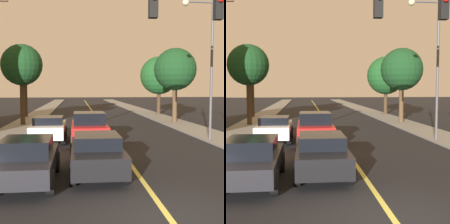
% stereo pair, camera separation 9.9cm
% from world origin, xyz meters
% --- Properties ---
extents(ground_plane, '(200.00, 200.00, 0.00)m').
position_xyz_m(ground_plane, '(0.00, 0.00, 0.00)').
color(ground_plane, black).
extents(road_surface, '(10.15, 80.00, 0.01)m').
position_xyz_m(road_surface, '(0.00, 36.00, 0.01)').
color(road_surface, black).
rests_on(road_surface, ground).
extents(sidewalk_left, '(2.50, 80.00, 0.12)m').
position_xyz_m(sidewalk_left, '(-6.33, 36.00, 0.06)').
color(sidewalk_left, gray).
rests_on(sidewalk_left, ground).
extents(sidewalk_right, '(2.50, 80.00, 0.12)m').
position_xyz_m(sidewalk_right, '(6.33, 36.00, 0.06)').
color(sidewalk_right, gray).
rests_on(sidewalk_right, ground).
extents(car_near_lane_front, '(1.87, 4.36, 1.42)m').
position_xyz_m(car_near_lane_front, '(-1.42, 4.22, 0.74)').
color(car_near_lane_front, black).
rests_on(car_near_lane_front, ground).
extents(car_near_lane_second, '(2.00, 4.44, 1.71)m').
position_xyz_m(car_near_lane_second, '(-1.42, 10.42, 0.85)').
color(car_near_lane_second, red).
rests_on(car_near_lane_second, ground).
extents(car_outer_lane_front, '(1.84, 4.07, 1.45)m').
position_xyz_m(car_outer_lane_front, '(-3.65, 3.34, 0.76)').
color(car_outer_lane_front, black).
rests_on(car_outer_lane_front, ground).
extents(car_outer_lane_second, '(1.91, 4.19, 1.43)m').
position_xyz_m(car_outer_lane_second, '(-3.65, 11.19, 0.77)').
color(car_outer_lane_second, white).
rests_on(car_outer_lane_second, ground).
extents(streetlamp_right, '(1.82, 0.36, 7.74)m').
position_xyz_m(streetlamp_right, '(5.03, 10.21, 5.03)').
color(streetlamp_right, '#47474C').
rests_on(streetlamp_right, ground).
extents(tree_left_near, '(3.26, 3.26, 6.37)m').
position_xyz_m(tree_left_near, '(-6.36, 18.89, 4.82)').
color(tree_left_near, '#3D2B1C').
rests_on(tree_left_near, ground).
extents(tree_left_far, '(3.12, 3.12, 6.75)m').
position_xyz_m(tree_left_far, '(-7.21, 25.94, 5.26)').
color(tree_left_far, '#3D2B1C').
rests_on(tree_left_far, ground).
extents(tree_right_near, '(3.60, 3.60, 6.31)m').
position_xyz_m(tree_right_near, '(6.31, 19.39, 4.60)').
color(tree_right_near, '#4C3823').
rests_on(tree_right_near, ground).
extents(tree_right_far, '(4.30, 4.30, 6.51)m').
position_xyz_m(tree_right_far, '(7.31, 28.27, 4.46)').
color(tree_right_far, '#3D2B1C').
rests_on(tree_right_far, ground).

